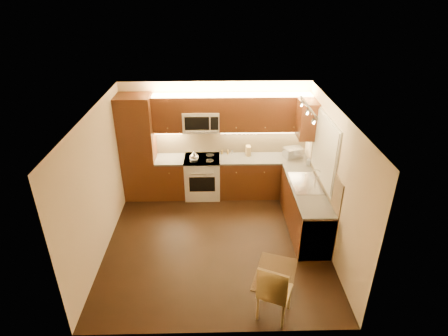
{
  "coord_description": "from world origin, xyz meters",
  "views": [
    {
      "loc": [
        0.01,
        -5.48,
        4.36
      ],
      "look_at": [
        0.15,
        0.55,
        1.25
      ],
      "focal_mm": 29.45,
      "sensor_mm": 36.0,
      "label": 1
    }
  ],
  "objects_px": {
    "stove": "(203,177)",
    "knife_block": "(248,151)",
    "soap_bottle": "(309,161)",
    "kettle": "(194,156)",
    "dining_chair": "(275,290)",
    "microwave": "(201,121)",
    "sink": "(306,180)",
    "toaster_oven": "(293,153)"
  },
  "relations": [
    {
      "from": "stove",
      "to": "microwave",
      "type": "xyz_separation_m",
      "value": [
        0.0,
        0.14,
        1.26
      ]
    },
    {
      "from": "sink",
      "to": "kettle",
      "type": "relative_size",
      "value": 3.85
    },
    {
      "from": "knife_block",
      "to": "soap_bottle",
      "type": "xyz_separation_m",
      "value": [
        1.23,
        -0.5,
        -0.02
      ]
    },
    {
      "from": "microwave",
      "to": "kettle",
      "type": "relative_size",
      "value": 3.4
    },
    {
      "from": "microwave",
      "to": "sink",
      "type": "bearing_deg",
      "value": -32.21
    },
    {
      "from": "sink",
      "to": "kettle",
      "type": "bearing_deg",
      "value": 155.19
    },
    {
      "from": "microwave",
      "to": "kettle",
      "type": "bearing_deg",
      "value": -121.56
    },
    {
      "from": "microwave",
      "to": "sink",
      "type": "relative_size",
      "value": 0.88
    },
    {
      "from": "sink",
      "to": "toaster_oven",
      "type": "distance_m",
      "value": 1.15
    },
    {
      "from": "soap_bottle",
      "to": "stove",
      "type": "bearing_deg",
      "value": -164.06
    },
    {
      "from": "soap_bottle",
      "to": "knife_block",
      "type": "bearing_deg",
      "value": -177.62
    },
    {
      "from": "kettle",
      "to": "dining_chair",
      "type": "relative_size",
      "value": 0.23
    },
    {
      "from": "toaster_oven",
      "to": "sink",
      "type": "bearing_deg",
      "value": -104.65
    },
    {
      "from": "kettle",
      "to": "soap_bottle",
      "type": "distance_m",
      "value": 2.41
    },
    {
      "from": "microwave",
      "to": "toaster_oven",
      "type": "height_order",
      "value": "microwave"
    },
    {
      "from": "dining_chair",
      "to": "toaster_oven",
      "type": "bearing_deg",
      "value": 100.37
    },
    {
      "from": "toaster_oven",
      "to": "knife_block",
      "type": "height_order",
      "value": "toaster_oven"
    },
    {
      "from": "stove",
      "to": "sink",
      "type": "xyz_separation_m",
      "value": [
        2.0,
        -1.12,
        0.52
      ]
    },
    {
      "from": "sink",
      "to": "soap_bottle",
      "type": "xyz_separation_m",
      "value": [
        0.24,
        0.79,
        0.01
      ]
    },
    {
      "from": "kettle",
      "to": "knife_block",
      "type": "relative_size",
      "value": 1.03
    },
    {
      "from": "stove",
      "to": "dining_chair",
      "type": "xyz_separation_m",
      "value": [
        1.11,
        -3.38,
        0.02
      ]
    },
    {
      "from": "knife_block",
      "to": "soap_bottle",
      "type": "bearing_deg",
      "value": -25.9
    },
    {
      "from": "sink",
      "to": "knife_block",
      "type": "height_order",
      "value": "knife_block"
    },
    {
      "from": "stove",
      "to": "sink",
      "type": "height_order",
      "value": "sink"
    },
    {
      "from": "microwave",
      "to": "knife_block",
      "type": "bearing_deg",
      "value": 1.57
    },
    {
      "from": "stove",
      "to": "soap_bottle",
      "type": "height_order",
      "value": "soap_bottle"
    },
    {
      "from": "knife_block",
      "to": "kettle",
      "type": "bearing_deg",
      "value": -169.98
    },
    {
      "from": "stove",
      "to": "knife_block",
      "type": "relative_size",
      "value": 4.24
    },
    {
      "from": "sink",
      "to": "soap_bottle",
      "type": "relative_size",
      "value": 4.94
    },
    {
      "from": "microwave",
      "to": "sink",
      "type": "xyz_separation_m",
      "value": [
        2.0,
        -1.26,
        -0.74
      ]
    },
    {
      "from": "kettle",
      "to": "dining_chair",
      "type": "bearing_deg",
      "value": -80.76
    },
    {
      "from": "knife_block",
      "to": "dining_chair",
      "type": "distance_m",
      "value": 3.58
    },
    {
      "from": "stove",
      "to": "toaster_oven",
      "type": "xyz_separation_m",
      "value": [
        1.97,
        0.03,
        0.55
      ]
    },
    {
      "from": "microwave",
      "to": "knife_block",
      "type": "distance_m",
      "value": 1.24
    },
    {
      "from": "soap_bottle",
      "to": "toaster_oven",
      "type": "bearing_deg",
      "value": 150.88
    },
    {
      "from": "sink",
      "to": "knife_block",
      "type": "xyz_separation_m",
      "value": [
        -0.99,
        1.29,
        0.03
      ]
    },
    {
      "from": "microwave",
      "to": "soap_bottle",
      "type": "distance_m",
      "value": 2.4
    },
    {
      "from": "toaster_oven",
      "to": "knife_block",
      "type": "relative_size",
      "value": 1.73
    },
    {
      "from": "knife_block",
      "to": "soap_bottle",
      "type": "distance_m",
      "value": 1.33
    },
    {
      "from": "toaster_oven",
      "to": "stove",
      "type": "bearing_deg",
      "value": 164.78
    },
    {
      "from": "microwave",
      "to": "dining_chair",
      "type": "distance_m",
      "value": 3.89
    },
    {
      "from": "knife_block",
      "to": "dining_chair",
      "type": "xyz_separation_m",
      "value": [
        0.1,
        -3.54,
        -0.53
      ]
    }
  ]
}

